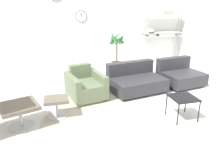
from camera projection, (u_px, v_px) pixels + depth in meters
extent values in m
plane|color=silver|center=(112.00, 110.00, 4.37)|extent=(12.00, 12.00, 0.00)
cube|color=white|center=(86.00, 24.00, 6.85)|extent=(12.00, 0.06, 2.80)
cylinder|color=black|center=(81.00, 16.00, 6.70)|extent=(0.34, 0.01, 0.34)
cylinder|color=white|center=(81.00, 16.00, 6.70)|extent=(0.32, 0.02, 0.32)
cube|color=black|center=(81.00, 15.00, 6.67)|extent=(0.01, 0.01, 0.10)
cylinder|color=#BCB29E|center=(102.00, 121.00, 3.95)|extent=(2.17, 2.17, 0.01)
cylinder|color=#BCBCC1|center=(22.00, 126.00, 3.78)|extent=(0.56, 0.56, 0.02)
cylinder|color=#BCBCC1|center=(21.00, 117.00, 3.72)|extent=(0.06, 0.06, 0.33)
cube|color=#6B6051|center=(19.00, 106.00, 3.65)|extent=(0.75, 0.74, 0.06)
cylinder|color=#BCBCC1|center=(58.00, 116.00, 4.12)|extent=(0.36, 0.36, 0.02)
cylinder|color=#BCBCC1|center=(57.00, 108.00, 4.06)|extent=(0.05, 0.05, 0.30)
cube|color=#6B6051|center=(56.00, 100.00, 4.00)|extent=(0.44, 0.38, 0.06)
cube|color=silver|center=(86.00, 96.00, 4.94)|extent=(0.74, 0.84, 0.06)
cube|color=#667556|center=(86.00, 89.00, 4.88)|extent=(0.67, 0.97, 0.32)
cube|color=#667556|center=(80.00, 71.00, 5.06)|extent=(0.52, 0.28, 0.32)
cube|color=#667556|center=(98.00, 83.00, 4.98)|extent=(0.31, 0.88, 0.50)
cube|color=#667556|center=(72.00, 87.00, 4.71)|extent=(0.31, 0.88, 0.50)
cube|color=black|center=(137.00, 90.00, 5.31)|extent=(1.24, 0.94, 0.05)
cube|color=#333338|center=(137.00, 84.00, 5.26)|extent=(1.38, 1.10, 0.30)
cube|color=#333338|center=(130.00, 68.00, 5.45)|extent=(1.26, 0.42, 0.31)
cube|color=black|center=(180.00, 84.00, 5.75)|extent=(1.02, 0.91, 0.05)
cube|color=#333338|center=(181.00, 78.00, 5.69)|extent=(1.14, 1.05, 0.30)
cube|color=#333338|center=(173.00, 63.00, 5.88)|extent=(1.02, 0.37, 0.31)
cube|color=black|center=(183.00, 98.00, 3.92)|extent=(0.45, 0.45, 0.02)
cylinder|color=black|center=(178.00, 115.00, 3.76)|extent=(0.02, 0.02, 0.41)
cylinder|color=black|center=(199.00, 112.00, 3.86)|extent=(0.02, 0.02, 0.41)
cylinder|color=black|center=(166.00, 105.00, 4.13)|extent=(0.02, 0.02, 0.41)
cylinder|color=black|center=(186.00, 102.00, 4.23)|extent=(0.02, 0.02, 0.41)
cylinder|color=brown|center=(117.00, 66.00, 7.06)|extent=(0.34, 0.34, 0.24)
cylinder|color=#382819|center=(117.00, 62.00, 7.02)|extent=(0.31, 0.31, 0.02)
cylinder|color=brown|center=(117.00, 53.00, 6.91)|extent=(0.04, 0.04, 0.62)
cone|color=#2D6B33|center=(122.00, 38.00, 6.80)|extent=(0.11, 0.40, 0.35)
cone|color=#2D6B33|center=(119.00, 39.00, 6.88)|extent=(0.29, 0.32, 0.28)
cone|color=#2D6B33|center=(116.00, 37.00, 6.87)|extent=(0.32, 0.11, 0.35)
cone|color=#2D6B33|center=(112.00, 38.00, 6.77)|extent=(0.23, 0.39, 0.37)
cone|color=#2D6B33|center=(114.00, 38.00, 6.67)|extent=(0.24, 0.36, 0.40)
cone|color=#2D6B33|center=(117.00, 39.00, 6.65)|extent=(0.33, 0.19, 0.31)
cone|color=#2D6B33|center=(121.00, 41.00, 6.72)|extent=(0.29, 0.29, 0.24)
cylinder|color=#BCBCC1|center=(143.00, 36.00, 7.37)|extent=(0.03, 0.03, 1.95)
cylinder|color=#BCBCC1|center=(177.00, 35.00, 7.68)|extent=(0.03, 0.03, 1.95)
cube|color=silver|center=(162.00, 36.00, 7.41)|extent=(1.33, 0.28, 0.02)
cube|color=silver|center=(162.00, 33.00, 7.38)|extent=(1.33, 0.28, 0.02)
cube|color=silver|center=(164.00, 15.00, 7.18)|extent=(1.33, 0.28, 0.02)
cube|color=beige|center=(166.00, 34.00, 7.41)|extent=(0.59, 0.24, 0.13)
cube|color=silver|center=(149.00, 31.00, 7.23)|extent=(0.21, 0.24, 0.12)
cube|color=#B7B2A8|center=(167.00, 12.00, 7.17)|extent=(0.35, 0.24, 0.11)
cube|color=beige|center=(151.00, 34.00, 7.28)|extent=(0.28, 0.24, 0.14)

